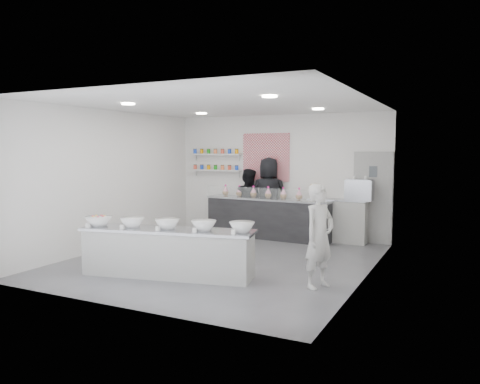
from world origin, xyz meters
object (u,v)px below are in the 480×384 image
(back_bar, at_px, (268,218))
(espresso_machine, at_px, (360,190))
(espresso_ledge, at_px, (338,221))
(staff_left, at_px, (248,202))
(woman_prep, at_px, (319,236))
(prep_counter, at_px, (168,253))
(staff_right, at_px, (269,197))

(back_bar, distance_m, espresso_machine, 2.26)
(espresso_ledge, bearing_deg, staff_left, -179.03)
(woman_prep, bearing_deg, prep_counter, 124.45)
(woman_prep, relative_size, staff_left, 0.98)
(back_bar, relative_size, espresso_machine, 5.27)
(espresso_machine, bearing_deg, espresso_ledge, 180.00)
(woman_prep, bearing_deg, espresso_ledge, 32.91)
(back_bar, xyz_separation_m, espresso_machine, (2.12, 0.29, 0.74))
(espresso_machine, distance_m, staff_left, 2.81)
(back_bar, relative_size, woman_prep, 1.94)
(staff_right, bearing_deg, espresso_ledge, 169.00)
(espresso_ledge, relative_size, espresso_machine, 2.25)
(back_bar, relative_size, espresso_ledge, 2.34)
(espresso_ledge, xyz_separation_m, espresso_machine, (0.49, 0.00, 0.73))
(back_bar, distance_m, staff_left, 0.78)
(staff_left, xyz_separation_m, staff_right, (0.57, 0.00, 0.15))
(staff_left, height_order, staff_right, staff_right)
(staff_right, bearing_deg, prep_counter, 76.02)
(woman_prep, xyz_separation_m, staff_right, (-2.37, 3.63, 0.17))
(back_bar, height_order, woman_prep, woman_prep)
(back_bar, xyz_separation_m, espresso_ledge, (1.63, 0.29, 0.01))
(espresso_ledge, height_order, woman_prep, woman_prep)
(espresso_ledge, relative_size, staff_left, 0.81)
(staff_left, distance_m, staff_right, 0.59)
(prep_counter, height_order, espresso_ledge, espresso_ledge)
(prep_counter, relative_size, espresso_machine, 4.99)
(woman_prep, relative_size, staff_right, 0.83)
(back_bar, bearing_deg, espresso_ledge, 13.23)
(woman_prep, bearing_deg, back_bar, 56.87)
(prep_counter, distance_m, espresso_machine, 4.86)
(espresso_ledge, xyz_separation_m, staff_right, (-1.72, -0.04, 0.48))
(prep_counter, height_order, woman_prep, woman_prep)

